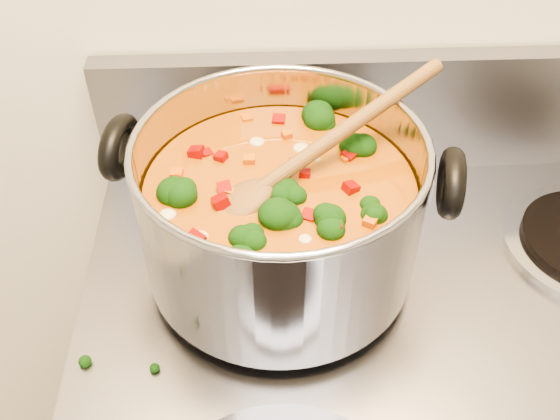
% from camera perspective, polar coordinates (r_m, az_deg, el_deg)
% --- Properties ---
extents(stockpot, '(0.35, 0.29, 0.17)m').
position_cam_1_polar(stockpot, '(0.64, -0.03, 0.01)').
color(stockpot, '#A4A4AC').
rests_on(stockpot, electric_range).
extents(wooden_spoon, '(0.26, 0.17, 0.10)m').
position_cam_1_polar(wooden_spoon, '(0.61, 1.36, 4.14)').
color(wooden_spoon, brown).
rests_on(wooden_spoon, stockpot).
extents(cooktop_crumbs, '(0.16, 0.10, 0.01)m').
position_cam_1_polar(cooktop_crumbs, '(0.62, -6.88, -15.80)').
color(cooktop_crumbs, black).
rests_on(cooktop_crumbs, electric_range).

